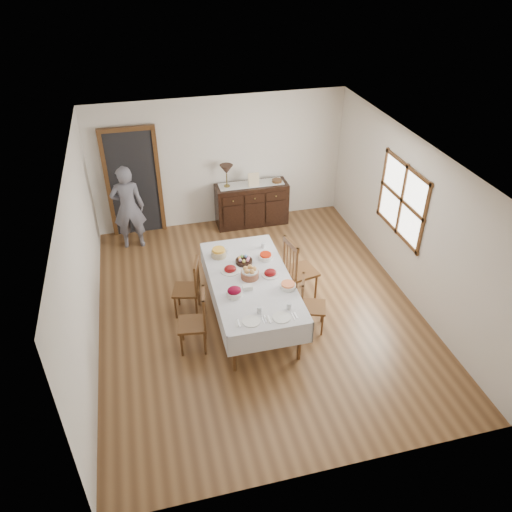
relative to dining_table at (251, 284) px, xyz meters
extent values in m
plane|color=brown|center=(0.17, 0.25, -0.71)|extent=(6.00, 6.00, 0.00)
cube|color=white|center=(0.17, 0.25, 1.89)|extent=(5.00, 6.00, 0.02)
cube|color=silver|center=(0.17, 3.25, 0.59)|extent=(5.00, 0.02, 2.60)
cube|color=silver|center=(0.17, -2.75, 0.59)|extent=(5.00, 0.02, 2.60)
cube|color=silver|center=(-2.33, 0.25, 0.59)|extent=(0.02, 6.00, 2.60)
cube|color=silver|center=(2.67, 0.25, 0.59)|extent=(0.02, 6.00, 2.60)
cube|color=white|center=(2.66, 0.55, 0.79)|extent=(0.02, 1.30, 1.10)
cube|color=#513219|center=(2.65, 0.55, 0.79)|extent=(0.03, 1.46, 1.26)
cube|color=black|center=(-1.53, 3.21, 0.34)|extent=(0.90, 0.06, 2.10)
cube|color=#513219|center=(-1.53, 3.19, 0.34)|extent=(1.04, 0.08, 2.18)
cube|color=silver|center=(0.00, 0.00, 0.07)|extent=(1.16, 2.29, 0.04)
cylinder|color=#513219|center=(-0.47, -0.98, -0.34)|extent=(0.06, 0.06, 0.74)
cylinder|color=#513219|center=(0.46, -0.99, -0.34)|extent=(0.06, 0.06, 0.74)
cylinder|color=#513219|center=(-0.46, 0.99, -0.34)|extent=(0.06, 0.06, 0.74)
cylinder|color=#513219|center=(0.47, 0.98, -0.34)|extent=(0.06, 0.06, 0.74)
cube|color=silver|center=(-0.58, 0.00, -0.08)|extent=(0.03, 2.33, 0.35)
cube|color=silver|center=(0.58, 0.00, -0.08)|extent=(0.03, 2.33, 0.35)
cube|color=silver|center=(-0.01, -1.15, -0.08)|extent=(1.18, 0.03, 0.35)
cube|color=silver|center=(0.01, 1.15, -0.08)|extent=(1.18, 0.03, 0.35)
cube|color=#513219|center=(-0.96, -0.39, -0.27)|extent=(0.47, 0.47, 0.04)
cylinder|color=#513219|center=(-1.10, -0.20, -0.50)|extent=(0.04, 0.04, 0.42)
cylinder|color=#513219|center=(-1.15, -0.52, -0.50)|extent=(0.04, 0.04, 0.42)
cylinder|color=#513219|center=(-0.77, -0.25, -0.50)|extent=(0.04, 0.04, 0.42)
cylinder|color=#513219|center=(-0.82, -0.57, -0.50)|extent=(0.04, 0.04, 0.42)
cylinder|color=#513219|center=(-0.75, -0.24, 0.01)|extent=(0.04, 0.04, 0.55)
cylinder|color=#513219|center=(-0.80, -0.59, 0.01)|extent=(0.04, 0.04, 0.55)
cube|color=#513219|center=(-0.77, -0.41, 0.24)|extent=(0.10, 0.39, 0.08)
cylinder|color=#513219|center=(-0.76, -0.33, -0.01)|extent=(0.02, 0.02, 0.45)
cylinder|color=#513219|center=(-0.77, -0.41, -0.01)|extent=(0.02, 0.02, 0.45)
cylinder|color=#513219|center=(-0.79, -0.50, -0.01)|extent=(0.02, 0.02, 0.45)
cube|color=#513219|center=(-0.93, 0.44, -0.27)|extent=(0.49, 0.49, 0.04)
cylinder|color=#513219|center=(-1.05, 0.64, -0.50)|extent=(0.03, 0.03, 0.41)
cylinder|color=#513219|center=(-1.13, 0.33, -0.50)|extent=(0.03, 0.03, 0.41)
cylinder|color=#513219|center=(-0.73, 0.56, -0.50)|extent=(0.03, 0.03, 0.41)
cylinder|color=#513219|center=(-0.82, 0.24, -0.50)|extent=(0.03, 0.03, 0.41)
cylinder|color=#513219|center=(-0.71, 0.56, 0.00)|extent=(0.04, 0.04, 0.54)
cylinder|color=#513219|center=(-0.80, 0.23, 0.00)|extent=(0.04, 0.04, 0.54)
cube|color=#513219|center=(-0.76, 0.40, 0.23)|extent=(0.14, 0.38, 0.08)
cylinder|color=#513219|center=(-0.74, 0.48, -0.02)|extent=(0.02, 0.02, 0.44)
cylinder|color=#513219|center=(-0.76, 0.40, -0.02)|extent=(0.02, 0.02, 0.44)
cylinder|color=#513219|center=(-0.78, 0.31, -0.02)|extent=(0.02, 0.02, 0.44)
cube|color=#513219|center=(0.86, -0.41, -0.30)|extent=(0.48, 0.48, 0.04)
cylinder|color=#513219|center=(0.95, -0.60, -0.51)|extent=(0.03, 0.03, 0.38)
cylinder|color=#513219|center=(1.06, -0.31, -0.51)|extent=(0.03, 0.03, 0.38)
cylinder|color=#513219|center=(0.67, -0.50, -0.51)|extent=(0.03, 0.03, 0.38)
cylinder|color=#513219|center=(0.77, -0.21, -0.51)|extent=(0.03, 0.03, 0.38)
cylinder|color=#513219|center=(0.65, -0.50, -0.05)|extent=(0.04, 0.04, 0.50)
cylinder|color=#513219|center=(0.76, -0.19, -0.05)|extent=(0.04, 0.04, 0.50)
cube|color=#513219|center=(0.70, -0.35, 0.17)|extent=(0.16, 0.35, 0.07)
cylinder|color=#513219|center=(0.67, -0.42, -0.07)|extent=(0.02, 0.02, 0.41)
cylinder|color=#513219|center=(0.70, -0.35, -0.07)|extent=(0.02, 0.02, 0.41)
cylinder|color=#513219|center=(0.73, -0.27, -0.07)|extent=(0.02, 0.02, 0.41)
cube|color=#513219|center=(0.93, 0.39, -0.21)|extent=(0.55, 0.55, 0.04)
cylinder|color=#513219|center=(1.16, 0.25, -0.47)|extent=(0.04, 0.04, 0.48)
cylinder|color=#513219|center=(1.08, 0.62, -0.47)|extent=(0.04, 0.04, 0.48)
cylinder|color=#513219|center=(0.79, 0.17, -0.47)|extent=(0.04, 0.04, 0.48)
cylinder|color=#513219|center=(0.71, 0.54, -0.47)|extent=(0.04, 0.04, 0.48)
cylinder|color=#513219|center=(0.77, 0.16, 0.11)|extent=(0.04, 0.04, 0.62)
cylinder|color=#513219|center=(0.69, 0.55, 0.11)|extent=(0.04, 0.04, 0.62)
cube|color=#513219|center=(0.73, 0.35, 0.37)|extent=(0.13, 0.44, 0.09)
cylinder|color=#513219|center=(0.75, 0.25, 0.08)|extent=(0.02, 0.02, 0.51)
cylinder|color=#513219|center=(0.73, 0.35, 0.08)|extent=(0.02, 0.02, 0.51)
cylinder|color=#513219|center=(0.71, 0.45, 0.08)|extent=(0.02, 0.02, 0.51)
cube|color=black|center=(0.74, 2.97, -0.27)|extent=(1.45, 0.48, 0.87)
cube|color=black|center=(0.30, 2.72, -0.01)|extent=(0.41, 0.02, 0.17)
sphere|color=brown|center=(0.30, 2.70, -0.01)|extent=(0.03, 0.03, 0.03)
cube|color=black|center=(0.74, 2.72, -0.01)|extent=(0.41, 0.02, 0.17)
sphere|color=brown|center=(0.74, 2.70, -0.01)|extent=(0.03, 0.03, 0.03)
cube|color=black|center=(1.18, 2.72, -0.01)|extent=(0.41, 0.02, 0.17)
sphere|color=brown|center=(1.18, 2.70, -0.01)|extent=(0.03, 0.03, 0.03)
imported|color=slate|center=(-1.69, 2.69, 0.18)|extent=(0.57, 0.38, 1.76)
cylinder|color=brown|center=(-0.01, 0.03, 0.15)|extent=(0.27, 0.27, 0.11)
cylinder|color=silver|center=(-0.01, 0.03, 0.21)|extent=(0.24, 0.24, 0.02)
sphere|color=#CB8D4A|center=(0.06, 0.03, 0.24)|extent=(0.08, 0.08, 0.08)
sphere|color=#CB8D4A|center=(0.01, 0.10, 0.24)|extent=(0.08, 0.08, 0.08)
sphere|color=#CB8D4A|center=(-0.06, 0.07, 0.24)|extent=(0.08, 0.08, 0.08)
sphere|color=#CB8D4A|center=(-0.06, -0.01, 0.24)|extent=(0.08, 0.08, 0.08)
sphere|color=#CB8D4A|center=(0.01, -0.03, 0.24)|extent=(0.08, 0.08, 0.08)
cylinder|color=black|center=(0.00, 0.43, 0.12)|extent=(0.26, 0.26, 0.05)
ellipsoid|color=pink|center=(0.07, 0.43, 0.17)|extent=(0.05, 0.05, 0.06)
ellipsoid|color=#6BA8FF|center=(0.04, 0.49, 0.17)|extent=(0.05, 0.05, 0.06)
ellipsoid|color=#7BC464|center=(-0.02, 0.50, 0.17)|extent=(0.05, 0.05, 0.06)
ellipsoid|color=#FFB341|center=(-0.07, 0.47, 0.17)|extent=(0.05, 0.05, 0.06)
ellipsoid|color=#C09DEC|center=(-0.07, 0.40, 0.17)|extent=(0.05, 0.05, 0.06)
ellipsoid|color=#FFF960|center=(-0.02, 0.36, 0.17)|extent=(0.05, 0.05, 0.06)
ellipsoid|color=pink|center=(0.04, 0.38, 0.17)|extent=(0.05, 0.05, 0.06)
cylinder|color=silver|center=(-0.26, 0.27, 0.10)|extent=(0.30, 0.30, 0.02)
ellipsoid|color=maroon|center=(-0.26, 0.27, 0.13)|extent=(0.19, 0.16, 0.11)
cylinder|color=silver|center=(0.31, 0.02, 0.10)|extent=(0.27, 0.27, 0.02)
ellipsoid|color=maroon|center=(0.31, 0.02, 0.13)|extent=(0.19, 0.16, 0.11)
cylinder|color=silver|center=(-0.32, -0.34, 0.13)|extent=(0.23, 0.23, 0.07)
ellipsoid|color=maroon|center=(-0.32, -0.34, 0.19)|extent=(0.20, 0.17, 0.11)
cylinder|color=silver|center=(0.35, 0.47, 0.12)|extent=(0.23, 0.23, 0.06)
cylinder|color=red|center=(0.35, 0.47, 0.17)|extent=(0.18, 0.18, 0.03)
cylinder|color=tan|center=(-0.35, 0.71, 0.14)|extent=(0.24, 0.24, 0.10)
cylinder|color=gold|center=(-0.35, 0.71, 0.21)|extent=(0.20, 0.20, 0.04)
cylinder|color=silver|center=(0.47, -0.35, 0.12)|extent=(0.23, 0.23, 0.05)
cylinder|color=#FB7F47|center=(0.47, -0.35, 0.16)|extent=(0.20, 0.20, 0.02)
cube|color=silver|center=(-0.11, -0.24, 0.13)|extent=(0.14, 0.09, 0.07)
cylinder|color=silver|center=(-0.22, -0.94, 0.10)|extent=(0.25, 0.25, 0.01)
cube|color=silver|center=(-0.39, -0.94, 0.10)|extent=(0.08, 0.12, 0.01)
cube|color=#B9B9BD|center=(-0.39, -0.94, 0.10)|extent=(0.02, 0.16, 0.01)
cube|color=#B9B9BD|center=(-0.06, -0.94, 0.10)|extent=(0.01, 0.18, 0.01)
cube|color=#B9B9BD|center=(-0.02, -0.94, 0.10)|extent=(0.02, 0.14, 0.01)
cylinder|color=silver|center=(-0.07, -0.79, 0.14)|extent=(0.07, 0.07, 0.10)
cylinder|color=silver|center=(0.19, -0.96, 0.10)|extent=(0.25, 0.25, 0.01)
cube|color=silver|center=(0.02, -0.96, 0.10)|extent=(0.08, 0.12, 0.01)
cube|color=#B9B9BD|center=(0.02, -0.96, 0.10)|extent=(0.02, 0.16, 0.01)
cube|color=#B9B9BD|center=(0.35, -0.96, 0.10)|extent=(0.01, 0.18, 0.01)
cube|color=#B9B9BD|center=(0.39, -0.96, 0.10)|extent=(0.02, 0.14, 0.01)
cylinder|color=silver|center=(0.34, -0.81, 0.14)|extent=(0.07, 0.07, 0.10)
cylinder|color=silver|center=(-0.22, 0.75, 0.14)|extent=(0.07, 0.07, 0.09)
cylinder|color=silver|center=(0.40, 0.78, 0.14)|extent=(0.07, 0.07, 0.09)
cube|color=silver|center=(0.74, 3.00, 0.17)|extent=(1.30, 0.35, 0.01)
cylinder|color=brown|center=(0.25, 3.00, 0.18)|extent=(0.12, 0.12, 0.03)
cylinder|color=brown|center=(0.25, 3.00, 0.32)|extent=(0.02, 0.02, 0.25)
cone|color=#3B281F|center=(0.25, 3.00, 0.54)|extent=(0.26, 0.26, 0.18)
cube|color=beige|center=(0.76, 2.89, 0.31)|extent=(0.22, 0.08, 0.28)
cylinder|color=#513219|center=(1.26, 2.96, 0.20)|extent=(0.20, 0.20, 0.06)
camera|label=1|loc=(-1.39, -5.83, 4.50)|focal=35.00mm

